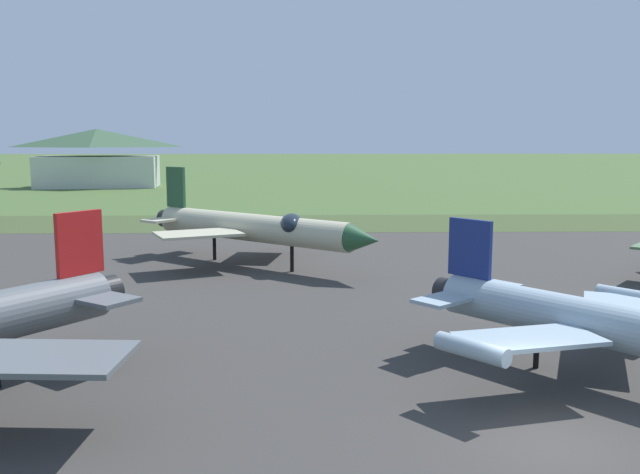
{
  "coord_description": "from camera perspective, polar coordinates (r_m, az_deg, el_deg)",
  "views": [
    {
      "loc": [
        -5.83,
        -15.46,
        7.3
      ],
      "look_at": [
        -5.09,
        15.34,
        2.77
      ],
      "focal_mm": 37.88,
      "sensor_mm": 36.0,
      "label": 1
    }
  ],
  "objects": [
    {
      "name": "ground_plane",
      "position": [
        18.07,
        18.29,
        -15.92
      ],
      "size": [
        600.0,
        600.0,
        0.0
      ],
      "primitive_type": "plane",
      "color": "#425B2D"
    },
    {
      "name": "asphalt_apron",
      "position": [
        30.47,
        9.74,
        -5.57
      ],
      "size": [
        75.57,
        45.14,
        0.05
      ],
      "primitive_type": "cube",
      "color": "#383533",
      "rests_on": "ground"
    },
    {
      "name": "grass_verge_strip",
      "position": [
        58.33,
        4.37,
        1.18
      ],
      "size": [
        135.57,
        12.0,
        0.06
      ],
      "primitive_type": "cube",
      "color": "#3A4A27",
      "rests_on": "ground"
    },
    {
      "name": "visitor_building",
      "position": [
        106.72,
        -18.26,
        6.32
      ],
      "size": [
        18.88,
        10.48,
        8.65
      ],
      "color": "beige",
      "rests_on": "ground"
    },
    {
      "name": "jet_fighter_front_left",
      "position": [
        38.36,
        -5.47,
        0.84
      ],
      "size": [
        14.03,
        11.98,
        5.53
      ],
      "color": "#B7B293",
      "rests_on": "ground"
    },
    {
      "name": "jet_fighter_rear_center",
      "position": [
        21.16,
        24.68,
        -7.05
      ],
      "size": [
        11.12,
        12.41,
        4.58
      ],
      "color": "#8EA3B2",
      "rests_on": "ground"
    }
  ]
}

